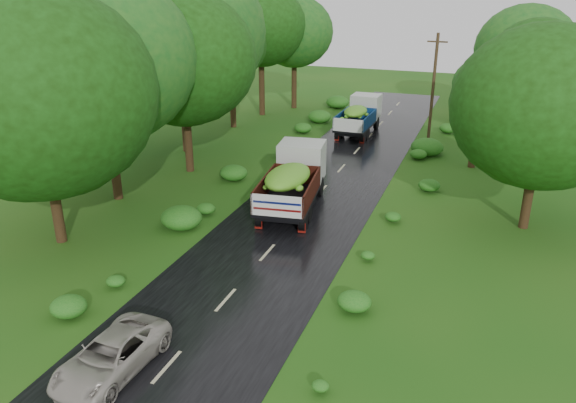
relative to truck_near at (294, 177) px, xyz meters
The scene contains 10 objects.
ground 13.34m from the truck_near, 87.12° to the right, with size 120.00×120.00×0.00m, color #164F10.
road 8.41m from the truck_near, 85.38° to the right, with size 6.50×80.00×0.02m, color black.
road_lines 7.43m from the truck_near, 84.74° to the right, with size 0.12×69.60×0.00m.
truck_near is the anchor object (origin of this frame).
truck_far 15.36m from the truck_near, 91.08° to the left, with size 2.25×6.10×2.55m.
car 14.00m from the truck_near, 92.92° to the right, with size 1.84×4.00×1.11m, color #ADA59A.
utility_pole 14.87m from the truck_near, 70.28° to the left, with size 1.32×0.22×7.53m.
trees_left 11.91m from the truck_near, 147.11° to the left, with size 6.68×33.24×9.83m.
trees_right 16.52m from the truck_near, 48.58° to the left, with size 6.16×24.51×7.51m.
shrubs 1.61m from the truck_near, 49.24° to the left, with size 11.90×44.00×0.70m.
Camera 1 is at (8.15, -11.64, 10.87)m, focal length 35.00 mm.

